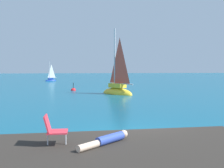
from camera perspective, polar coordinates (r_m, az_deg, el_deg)
The scene contains 9 objects.
ground_plane at distance 10.21m, azimuth 4.47°, elevation -11.70°, with size 160.00×160.00×0.00m, color #0F5675.
shore_ledge at distance 6.72m, azimuth 1.07°, elevation -17.15°, with size 8.03×3.82×0.70m, color #2D2823.
boulder_seaward at distance 8.53m, azimuth -6.00°, elevation -14.95°, with size 1.54×1.23×0.85m, color black.
boulder_inland at distance 8.62m, azimuth 9.14°, elevation -14.78°, with size 1.40×1.12×0.77m, color #2A2C26.
sailboat_near at distance 24.85m, azimuth 1.22°, elevation -1.38°, with size 3.34×3.58×6.96m.
sailboat_far at distance 46.66m, azimuth -13.42°, elevation 0.91°, with size 2.09×1.44×3.78m.
person_sunbather at distance 7.01m, azimuth -1.16°, elevation -12.25°, with size 1.42×1.25×0.25m.
beach_chair at distance 7.01m, azimuth -12.94°, elevation -9.58°, with size 0.61×0.50×0.80m.
marker_buoy at distance 28.72m, azimuth -8.57°, elevation -1.42°, with size 0.56×0.56×1.13m.
Camera 1 is at (-1.64, -9.68, 2.80)m, focal length 41.23 mm.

